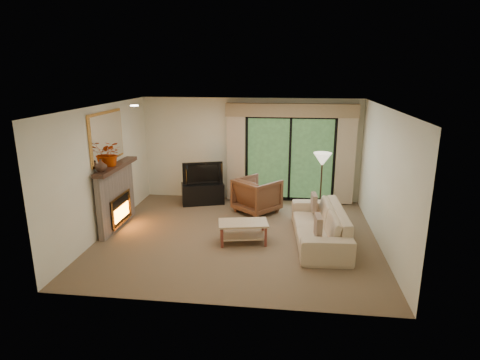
# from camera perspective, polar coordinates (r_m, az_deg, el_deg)

# --- Properties ---
(floor) EXTENTS (5.50, 5.50, 0.00)m
(floor) POSITION_cam_1_polar(r_m,az_deg,el_deg) (8.23, -0.26, -7.96)
(floor) COLOR brown
(floor) RESTS_ON ground
(ceiling) EXTENTS (5.50, 5.50, 0.00)m
(ceiling) POSITION_cam_1_polar(r_m,az_deg,el_deg) (7.58, -0.28, 10.39)
(ceiling) COLOR white
(ceiling) RESTS_ON ground
(wall_back) EXTENTS (5.00, 0.00, 5.00)m
(wall_back) POSITION_cam_1_polar(r_m,az_deg,el_deg) (10.23, 1.51, 4.33)
(wall_back) COLOR #F2E9C9
(wall_back) RESTS_ON ground
(wall_front) EXTENTS (5.00, 0.00, 5.00)m
(wall_front) POSITION_cam_1_polar(r_m,az_deg,el_deg) (5.45, -3.63, -5.73)
(wall_front) COLOR #F2E9C9
(wall_front) RESTS_ON ground
(wall_left) EXTENTS (0.00, 5.00, 5.00)m
(wall_left) POSITION_cam_1_polar(r_m,az_deg,el_deg) (8.59, -18.80, 1.36)
(wall_left) COLOR #F2E9C9
(wall_left) RESTS_ON ground
(wall_right) EXTENTS (0.00, 5.00, 5.00)m
(wall_right) POSITION_cam_1_polar(r_m,az_deg,el_deg) (7.95, 19.80, 0.18)
(wall_right) COLOR #F2E9C9
(wall_right) RESTS_ON ground
(fireplace) EXTENTS (0.24, 1.70, 1.37)m
(fireplace) POSITION_cam_1_polar(r_m,az_deg,el_deg) (8.87, -17.21, -2.20)
(fireplace) COLOR #74665D
(fireplace) RESTS_ON floor
(mirror) EXTENTS (0.07, 1.45, 1.02)m
(mirror) POSITION_cam_1_polar(r_m,az_deg,el_deg) (8.63, -18.39, 5.87)
(mirror) COLOR gold
(mirror) RESTS_ON wall_left
(sliding_door) EXTENTS (2.26, 0.10, 2.16)m
(sliding_door) POSITION_cam_1_polar(r_m,az_deg,el_deg) (10.17, 7.10, 3.01)
(sliding_door) COLOR black
(sliding_door) RESTS_ON floor
(curtain_left) EXTENTS (0.45, 0.18, 2.35)m
(curtain_left) POSITION_cam_1_polar(r_m,az_deg,el_deg) (10.13, -0.55, 3.65)
(curtain_left) COLOR tan
(curtain_left) RESTS_ON floor
(curtain_right) EXTENTS (0.45, 0.18, 2.35)m
(curtain_right) POSITION_cam_1_polar(r_m,az_deg,el_deg) (10.14, 14.77, 3.15)
(curtain_right) COLOR tan
(curtain_right) RESTS_ON floor
(cornice) EXTENTS (3.20, 0.24, 0.32)m
(cornice) POSITION_cam_1_polar(r_m,az_deg,el_deg) (9.90, 7.33, 9.81)
(cornice) COLOR #977A56
(cornice) RESTS_ON wall_back
(media_console) EXTENTS (1.13, 0.76, 0.52)m
(media_console) POSITION_cam_1_polar(r_m,az_deg,el_deg) (10.13, -5.30, -1.92)
(media_console) COLOR black
(media_console) RESTS_ON floor
(tv) EXTENTS (0.98, 0.43, 0.57)m
(tv) POSITION_cam_1_polar(r_m,az_deg,el_deg) (9.98, -5.38, 1.07)
(tv) COLOR black
(tv) RESTS_ON media_console
(armchair) EXTENTS (1.26, 1.26, 0.83)m
(armchair) POSITION_cam_1_polar(r_m,az_deg,el_deg) (9.44, 2.44, -2.19)
(armchair) COLOR brown
(armchair) RESTS_ON floor
(sofa) EXTENTS (1.07, 2.40, 0.69)m
(sofa) POSITION_cam_1_polar(r_m,az_deg,el_deg) (8.03, 11.22, -6.23)
(sofa) COLOR tan
(sofa) RESTS_ON floor
(pillow_near) EXTENTS (0.13, 0.40, 0.39)m
(pillow_near) POSITION_cam_1_polar(r_m,az_deg,el_deg) (7.31, 11.05, -6.46)
(pillow_near) COLOR brown
(pillow_near) RESTS_ON sofa
(pillow_far) EXTENTS (0.12, 0.37, 0.37)m
(pillow_far) POSITION_cam_1_polar(r_m,az_deg,el_deg) (8.58, 10.48, -3.15)
(pillow_far) COLOR brown
(pillow_far) RESTS_ON sofa
(coffee_table) EXTENTS (1.02, 0.69, 0.42)m
(coffee_table) POSITION_cam_1_polar(r_m,az_deg,el_deg) (7.86, 0.45, -7.45)
(coffee_table) COLOR tan
(coffee_table) RESTS_ON floor
(floor_lamp) EXTENTS (0.43, 0.43, 1.50)m
(floor_lamp) POSITION_cam_1_polar(r_m,az_deg,el_deg) (9.16, 11.43, -0.82)
(floor_lamp) COLOR #F3E2C4
(floor_lamp) RESTS_ON floor
(vase) EXTENTS (0.26, 0.26, 0.24)m
(vase) POSITION_cam_1_polar(r_m,az_deg,el_deg) (8.15, -19.18, 1.98)
(vase) COLOR #3C251B
(vase) RESTS_ON fireplace
(branches) EXTENTS (0.52, 0.47, 0.51)m
(branches) POSITION_cam_1_polar(r_m,az_deg,el_deg) (8.53, -17.90, 3.59)
(branches) COLOR #AD3304
(branches) RESTS_ON fireplace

